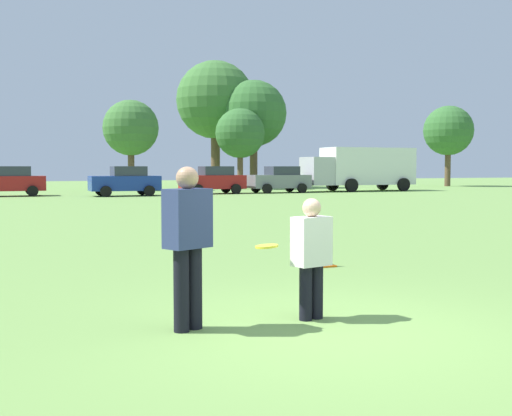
{
  "coord_description": "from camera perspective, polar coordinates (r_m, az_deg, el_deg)",
  "views": [
    {
      "loc": [
        -3.28,
        -6.06,
        1.79
      ],
      "look_at": [
        -0.31,
        1.4,
        1.27
      ],
      "focal_mm": 44.91,
      "sensor_mm": 36.0,
      "label": 1
    }
  ],
  "objects": [
    {
      "name": "tree_east_oak",
      "position": [
        54.73,
        -0.22,
        8.39
      ],
      "size": [
        5.61,
        5.61,
        9.12
      ],
      "color": "brown",
      "rests_on": "ground"
    },
    {
      "name": "tree_far_east_pine",
      "position": [
        61.61,
        16.76,
        6.59
      ],
      "size": [
        4.54,
        4.54,
        7.37
      ],
      "color": "brown",
      "rests_on": "ground"
    },
    {
      "name": "tree_east_birch",
      "position": [
        51.45,
        -1.42,
        6.64
      ],
      "size": [
        3.97,
        3.97,
        6.45
      ],
      "color": "brown",
      "rests_on": "ground"
    },
    {
      "name": "tree_west_maple",
      "position": [
        49.58,
        -11.1,
        6.99
      ],
      "size": [
        4.21,
        4.21,
        6.83
      ],
      "color": "brown",
      "rests_on": "ground"
    },
    {
      "name": "frisbee",
      "position": [
        7.42,
        0.95,
        -3.43
      ],
      "size": [
        0.27,
        0.27,
        0.05
      ],
      "color": "yellow"
    },
    {
      "name": "player_thrower",
      "position": [
        7.0,
        -6.11,
        -2.7
      ],
      "size": [
        0.57,
        0.47,
        1.79
      ],
      "color": "black",
      "rests_on": "ground"
    },
    {
      "name": "box_truck",
      "position": [
        47.78,
        9.3,
        3.6
      ],
      "size": [
        8.54,
        3.1,
        3.18
      ],
      "color": "white",
      "rests_on": "ground"
    },
    {
      "name": "traffic_cone",
      "position": [
        11.59,
        6.17,
        -4.07
      ],
      "size": [
        0.32,
        0.32,
        0.48
      ],
      "color": "#D8590C",
      "rests_on": "ground"
    },
    {
      "name": "ground_plane",
      "position": [
        7.12,
        6.62,
        -10.9
      ],
      "size": [
        153.87,
        153.87,
        0.0
      ],
      "primitive_type": "plane",
      "color": "#6B9347"
    },
    {
      "name": "parked_car_near_right",
      "position": [
        42.61,
        -3.83,
        2.52
      ],
      "size": [
        4.23,
        2.27,
        1.82
      ],
      "color": "maroon",
      "rests_on": "ground"
    },
    {
      "name": "parked_car_center",
      "position": [
        41.7,
        -21.08,
        2.26
      ],
      "size": [
        4.23,
        2.27,
        1.82
      ],
      "color": "maroon",
      "rests_on": "ground"
    },
    {
      "name": "parked_car_far_right",
      "position": [
        44.17,
        2.1,
        2.57
      ],
      "size": [
        4.23,
        2.27,
        1.82
      ],
      "color": "slate",
      "rests_on": "ground"
    },
    {
      "name": "tree_center_elm",
      "position": [
        56.44,
        -3.65,
        9.55
      ],
      "size": [
        6.76,
        6.76,
        10.98
      ],
      "color": "brown",
      "rests_on": "ground"
    },
    {
      "name": "player_defender",
      "position": [
        7.51,
        4.96,
        -3.96
      ],
      "size": [
        0.49,
        0.35,
        1.42
      ],
      "color": "black",
      "rests_on": "ground"
    },
    {
      "name": "parked_car_mid_right",
      "position": [
        40.07,
        -11.55,
        2.38
      ],
      "size": [
        4.23,
        2.27,
        1.82
      ],
      "color": "navy",
      "rests_on": "ground"
    }
  ]
}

